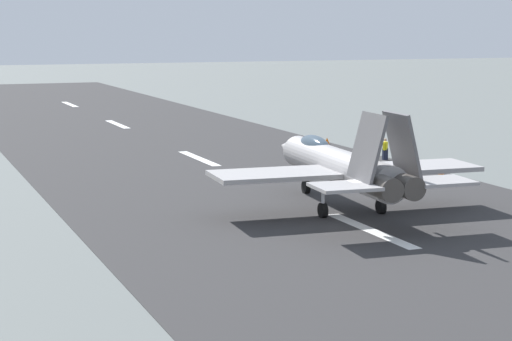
# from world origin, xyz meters

# --- Properties ---
(ground_plane) EXTENTS (400.00, 400.00, 0.00)m
(ground_plane) POSITION_xyz_m (0.00, 0.00, 0.00)
(ground_plane) COLOR slate
(runway_strip) EXTENTS (240.00, 26.00, 0.02)m
(runway_strip) POSITION_xyz_m (-0.02, 0.00, 0.01)
(runway_strip) COLOR #313030
(runway_strip) RESTS_ON ground
(fighter_jet) EXTENTS (16.92, 14.25, 5.57)m
(fighter_jet) POSITION_xyz_m (4.49, -0.93, 2.37)
(fighter_jet) COLOR #A39F9F
(fighter_jet) RESTS_ON ground
(crew_person) EXTENTS (0.53, 0.52, 1.58)m
(crew_person) POSITION_xyz_m (19.39, -12.25, 0.79)
(crew_person) COLOR #1E2338
(crew_person) RESTS_ON ground
(marker_cone_mid) EXTENTS (0.44, 0.44, 0.55)m
(marker_cone_mid) POSITION_xyz_m (12.34, -12.38, 0.28)
(marker_cone_mid) COLOR orange
(marker_cone_mid) RESTS_ON ground
(marker_cone_far) EXTENTS (0.44, 0.44, 0.55)m
(marker_cone_far) POSITION_xyz_m (29.06, -12.38, 0.28)
(marker_cone_far) COLOR orange
(marker_cone_far) RESTS_ON ground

